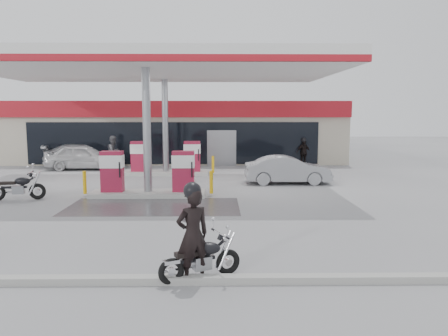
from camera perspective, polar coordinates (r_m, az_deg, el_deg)
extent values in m
plane|color=gray|center=(15.67, -11.00, -4.96)|extent=(90.00, 90.00, 0.00)
cube|color=#4C4C4F|center=(15.59, -9.18, -4.98)|extent=(6.00, 3.00, 0.00)
cylinder|color=#38383A|center=(13.50, -4.06, -6.80)|extent=(0.70, 0.70, 0.01)
cube|color=gray|center=(9.11, -18.98, -13.71)|extent=(28.00, 0.25, 0.15)
cube|color=#BEB29F|center=(31.22, -5.91, 4.85)|extent=(22.00, 8.00, 4.00)
cube|color=black|center=(27.25, -6.64, 3.24)|extent=(18.00, 0.10, 2.60)
cube|color=#A8141F|center=(27.12, -6.72, 7.66)|extent=(22.00, 0.25, 1.00)
cube|color=navy|center=(27.26, 8.20, 7.63)|extent=(3.50, 0.12, 0.80)
cube|color=gray|center=(27.09, -0.31, 2.62)|extent=(1.80, 0.14, 2.20)
cube|color=silver|center=(20.36, -8.83, 12.86)|extent=(16.00, 10.00, 0.60)
cube|color=#A8141F|center=(15.48, -11.43, 13.94)|extent=(16.00, 0.12, 0.24)
cube|color=#A8141F|center=(25.24, -7.24, 11.37)|extent=(16.00, 0.12, 0.24)
cylinder|color=gray|center=(17.31, -10.04, 4.86)|extent=(0.32, 0.32, 5.00)
cylinder|color=gray|center=(23.25, -7.67, 5.48)|extent=(0.32, 0.32, 5.00)
cube|color=#9E9E99|center=(17.59, -9.86, -3.31)|extent=(4.50, 1.30, 0.18)
cube|color=maroon|center=(17.72, -14.39, -0.43)|extent=(0.85, 0.48, 1.60)
cube|color=maroon|center=(17.28, -5.33, -0.43)|extent=(0.85, 0.48, 1.60)
cube|color=silver|center=(17.67, -14.43, 0.85)|extent=(0.88, 0.52, 0.50)
cube|color=silver|center=(17.23, -5.35, 0.89)|extent=(0.88, 0.52, 0.50)
cylinder|color=gold|center=(18.07, -17.74, -1.81)|extent=(0.14, 0.14, 0.90)
cylinder|color=gold|center=(17.29, -1.68, -1.87)|extent=(0.14, 0.14, 0.90)
cube|color=#9E9E99|center=(23.45, -7.57, -0.64)|extent=(4.50, 1.30, 0.18)
cube|color=maroon|center=(23.56, -10.99, 1.51)|extent=(0.85, 0.48, 1.60)
cube|color=maroon|center=(23.23, -4.18, 1.54)|extent=(0.85, 0.48, 1.60)
cube|color=silver|center=(23.52, -11.02, 2.48)|extent=(0.88, 0.52, 0.50)
cube|color=silver|center=(23.19, -4.18, 2.53)|extent=(0.88, 0.52, 0.50)
cylinder|color=gold|center=(23.82, -13.57, 0.44)|extent=(0.14, 0.14, 0.90)
cylinder|color=gold|center=(23.24, -1.46, 0.47)|extent=(0.14, 0.14, 0.90)
torus|color=black|center=(9.05, 0.52, -12.17)|extent=(0.53, 0.34, 0.53)
torus|color=black|center=(8.61, -6.90, -13.27)|extent=(0.53, 0.34, 0.53)
cube|color=gray|center=(8.80, -2.88, -12.27)|extent=(0.41, 0.34, 0.26)
cube|color=black|center=(8.72, -3.69, -11.85)|extent=(0.75, 0.42, 0.07)
ellipsoid|color=black|center=(8.76, -2.08, -10.42)|extent=(0.56, 0.46, 0.25)
cube|color=black|center=(8.62, -4.80, -11.12)|extent=(0.53, 0.40, 0.09)
cylinder|color=silver|center=(8.79, -0.51, -8.57)|extent=(0.31, 0.62, 0.03)
sphere|color=silver|center=(8.87, 0.11, -9.14)|extent=(0.16, 0.16, 0.16)
cylinder|color=silver|center=(8.79, -5.89, -12.95)|extent=(0.74, 0.40, 0.07)
imported|color=black|center=(8.55, -4.11, -8.74)|extent=(0.80, 0.70, 1.84)
torus|color=black|center=(18.02, -23.18, -2.82)|extent=(0.64, 0.25, 0.62)
cube|color=gray|center=(18.16, -25.27, -2.59)|extent=(0.45, 0.32, 0.31)
cube|color=black|center=(18.18, -25.76, -2.28)|extent=(0.93, 0.27, 0.08)
ellipsoid|color=black|center=(18.08, -24.85, -1.55)|extent=(0.63, 0.43, 0.29)
cube|color=black|center=(18.21, -26.42, -1.77)|extent=(0.60, 0.35, 0.10)
cylinder|color=silver|center=(17.96, -23.94, -0.56)|extent=(0.18, 0.78, 0.04)
sphere|color=silver|center=(17.95, -23.54, -0.94)|extent=(0.19, 0.19, 0.19)
cylinder|color=silver|center=(18.45, -26.70, -2.85)|extent=(0.93, 0.25, 0.08)
imported|color=silver|center=(26.57, -17.85, 1.38)|extent=(4.32, 1.86, 1.45)
imported|color=#555459|center=(26.70, -14.20, 2.04)|extent=(1.05, 1.15, 1.92)
imported|color=gray|center=(20.43, 8.31, -0.23)|extent=(3.94, 1.39, 1.30)
imported|color=gray|center=(28.46, -17.94, 1.65)|extent=(5.05, 3.13, 1.36)
imported|color=#A3A5AB|center=(29.62, 8.96, 2.03)|extent=(4.91, 2.95, 1.28)
imported|color=black|center=(27.50, 10.34, 2.01)|extent=(1.05, 0.73, 1.66)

